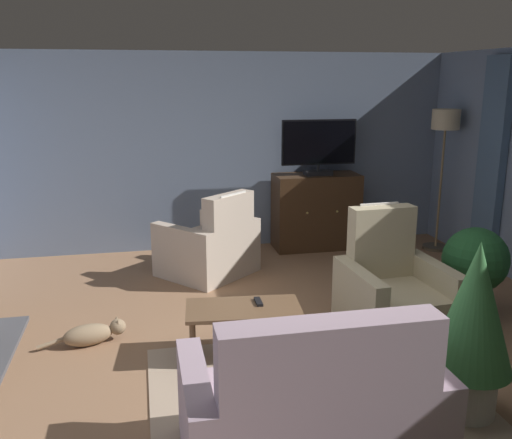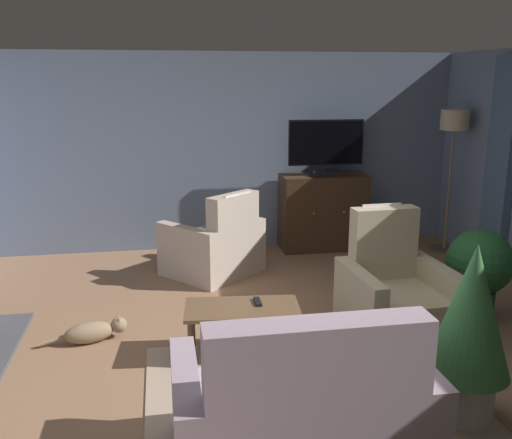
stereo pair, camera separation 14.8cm
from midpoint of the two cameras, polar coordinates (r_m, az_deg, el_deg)
ground_plane at (r=4.69m, az=1.56°, el=-14.67°), size 6.78×7.26×0.04m
wall_back at (r=7.50m, az=-4.33°, el=6.86°), size 6.78×0.10×2.58m
curtain_panel_far at (r=7.15m, az=22.44°, el=6.51°), size 0.10×0.44×2.17m
rug_central at (r=4.28m, az=4.79°, el=-17.37°), size 2.34×1.87×0.01m
tv_cabinet at (r=7.57m, az=5.56°, el=0.68°), size 1.13×0.55×1.01m
television at (r=7.36m, az=5.85°, el=7.49°), size 0.99×0.20×0.72m
coffee_table at (r=4.63m, az=-2.22°, el=-9.57°), size 0.98×0.57×0.44m
tv_remote at (r=4.68m, az=-0.66°, el=-8.38°), size 0.05×0.17×0.02m
sofa_floral at (r=3.46m, az=4.43°, el=-19.23°), size 1.49×0.90×1.06m
armchair_facing_sofa at (r=5.15m, az=13.03°, el=-7.76°), size 0.91×0.91×1.14m
armchair_by_fireplace at (r=6.56m, az=-5.35°, el=-2.86°), size 1.28×1.27×1.02m
potted_plant_tall_palm_by_window at (r=5.69m, az=20.73°, el=-4.37°), size 0.62×0.62×0.88m
potted_plant_on_hearth_side at (r=4.01m, az=20.28°, el=-9.65°), size 0.56×0.56×1.23m
cat at (r=5.16m, az=-17.17°, el=-11.07°), size 0.75×0.27×0.21m
floor_lamp at (r=7.66m, az=18.13°, el=7.86°), size 0.36×0.36×1.86m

